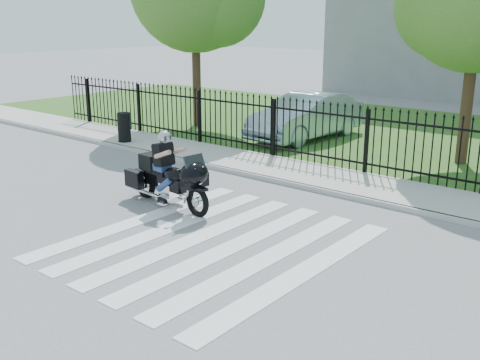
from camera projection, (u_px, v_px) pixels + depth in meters
The scene contains 9 objects.
ground at pixel (213, 243), 10.45m from camera, with size 120.00×120.00×0.00m, color slate.
crosswalk at pixel (213, 243), 10.45m from camera, with size 5.00×5.50×0.01m, color silver, non-canonical shape.
sidewalk at pixel (346, 182), 14.14m from camera, with size 40.00×2.00×0.12m, color #ADAAA3.
curb at pixel (325, 191), 13.40m from camera, with size 40.00×0.12×0.12m, color #ADAAA3.
grass_strip at pixel (446, 140), 19.35m from camera, with size 40.00×12.00×0.02m, color #29581E.
iron_fence at pixel (366, 143), 14.65m from camera, with size 26.00×0.04×1.80m.
motorcycle_rider at pixel (167, 175), 12.40m from camera, with size 2.60×1.00×1.72m.
parked_car at pixel (306, 116), 19.31m from camera, with size 1.66×4.75×1.56m, color #98B0BF.
litter_bin at pixel (124, 127), 18.44m from camera, with size 0.43×0.43×0.96m, color black.
Camera 1 is at (6.58, -7.17, 4.02)m, focal length 42.00 mm.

